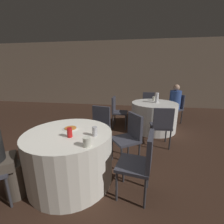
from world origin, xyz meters
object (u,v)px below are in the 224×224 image
Objects in this scene: chair_far_northeast at (176,106)px; chair_far_south at (162,124)px; chair_far_north at (149,103)px; chair_near_northeast at (130,134)px; pizza_plate_near at (71,128)px; bottle_far at (157,98)px; chair_far_west at (117,109)px; person_blue_shirt at (173,105)px; soda_can_silver at (95,131)px; table_far at (154,116)px; chair_near_east at (141,160)px; soda_can_red at (70,133)px; chair_near_north at (100,124)px; table_near at (70,156)px.

chair_far_northeast and chair_far_south have the same top height.
chair_near_northeast is at bearing 75.40° from chair_far_north.
pizza_plate_near is at bearing 62.45° from chair_far_north.
bottle_far is (0.12, -0.96, 0.35)m from chair_far_north.
pizza_plate_near is (-0.41, -2.08, 0.23)m from chair_far_west.
chair_far_west is 1.70m from person_blue_shirt.
person_blue_shirt is at bearing 44.36° from bottle_far.
soda_can_silver is (0.00, -2.26, 0.28)m from chair_far_west.
soda_can_silver reaches higher than table_far.
chair_near_east and chair_far_west have the same top height.
soda_can_red is 0.47× the size of bottle_far.
chair_near_north and chair_far_northeast have the same top height.
pizza_plate_near is at bearing 83.50° from chair_near_east.
pizza_plate_near is (-0.21, -0.87, 0.23)m from chair_near_north.
pizza_plate_near is at bearing -124.81° from bottle_far.
soda_can_silver is at bearing 106.71° from person_blue_shirt.
soda_can_red is at bearing -138.34° from chair_far_south.
pizza_plate_near is at bearing 112.41° from soda_can_red.
table_far is 1.36× the size of chair_far_south.
chair_far_north is 0.74× the size of person_blue_shirt.
soda_can_silver is (-0.60, 0.11, 0.28)m from chair_near_east.
person_blue_shirt is (0.67, -0.42, 0.06)m from chair_far_north.
chair_far_south is (0.12, -1.99, 0.00)m from chair_far_north.
table_far is 1.01m from chair_far_northeast.
soda_can_red is 2.72m from bottle_far.
person_blue_shirt is at bearing 43.66° from table_far.
chair_near_northeast is 1.07m from soda_can_red.
chair_near_north is 2.53m from person_blue_shirt.
pizza_plate_near reaches higher than table_near.
chair_near_north is 1.00× the size of chair_far_north.
chair_near_northeast is 1.00× the size of chair_far_west.
chair_far_northeast is 0.74× the size of person_blue_shirt.
chair_near_northeast is (0.83, 0.58, 0.15)m from table_near.
table_near is 1.38× the size of chair_far_northeast.
chair_near_northeast is 0.74× the size of person_blue_shirt.
bottle_far is at bearing 60.22° from soda_can_red.
chair_far_northeast is at bearing -10.82° from chair_near_east.
pizza_plate_near is 0.45m from soda_can_silver.
chair_far_north is at bearing 137.42° from chair_far_west.
chair_near_north is at bearing -8.18° from chair_far_west.
table_far is 2.49m from soda_can_silver.
bottle_far reaches higher than soda_can_red.
pizza_plate_near is (-1.41, -2.06, 0.38)m from table_far.
soda_can_silver is at bearing -23.21° from pizza_plate_near.
chair_near_east and chair_far_northeast have the same top height.
table_near is 2.25m from chair_far_west.
chair_near_north is 1.10m from soda_can_silver.
table_far is at bearing 57.59° from table_near.
bottle_far is at bearing 91.97° from chair_far_west.
chair_far_north is (0.33, 3.35, 0.00)m from chair_near_east.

